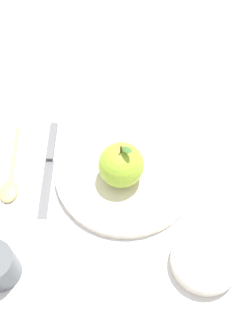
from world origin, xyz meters
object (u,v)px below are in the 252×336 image
object	(u,v)px
side_bowl	(206,259)
knife	(50,159)
apple	(121,165)
linen_napkin	(223,174)
dinner_plate	(126,171)
spoon	(10,182)

from	to	relation	value
side_bowl	knife	world-z (taller)	side_bowl
apple	linen_napkin	xyz separation A→B (m)	(0.18, 0.08, -0.06)
dinner_plate	knife	size ratio (longest dim) A/B	1.31
knife	linen_napkin	xyz separation A→B (m)	(0.33, 0.08, -0.00)
knife	spoon	size ratio (longest dim) A/B	1.20
apple	knife	xyz separation A→B (m)	(-0.15, -0.00, -0.06)
dinner_plate	apple	bearing A→B (deg)	-97.20
dinner_plate	apple	size ratio (longest dim) A/B	2.70
apple	side_bowl	xyz separation A→B (m)	(0.18, -0.10, -0.04)
spoon	linen_napkin	xyz separation A→B (m)	(0.37, 0.15, -0.00)
dinner_plate	spoon	distance (m)	0.22
side_bowl	knife	xyz separation A→B (m)	(-0.33, 0.10, -0.02)
dinner_plate	spoon	world-z (taller)	dinner_plate
apple	dinner_plate	bearing A→B (deg)	82.80
apple	linen_napkin	distance (m)	0.20
dinner_plate	knife	bearing A→B (deg)	-172.82
dinner_plate	spoon	xyz separation A→B (m)	(-0.20, -0.09, -0.01)
side_bowl	spoon	bearing A→B (deg)	175.20
apple	side_bowl	world-z (taller)	apple
side_bowl	linen_napkin	size ratio (longest dim) A/B	0.69
apple	spoon	xyz separation A→B (m)	(-0.20, -0.07, -0.05)
dinner_plate	side_bowl	distance (m)	0.22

